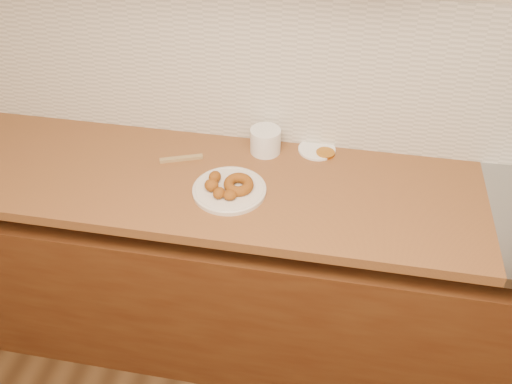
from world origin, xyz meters
TOP-DOWN VIEW (x-y plane):
  - wall_back at (0.00, 2.00)m, footprint 4.00×0.02m
  - base_cabinet at (0.00, 1.69)m, footprint 3.60×0.60m
  - butcher_block at (-0.65, 1.69)m, footprint 2.30×0.62m
  - backsplash at (0.00, 1.99)m, footprint 3.60×0.02m
  - donut_plate at (-0.40, 1.63)m, footprint 0.26×0.26m
  - ring_donut at (-0.37, 1.63)m, footprint 0.14×0.14m
  - fried_dough_chunks at (-0.44, 1.61)m, footprint 0.14×0.14m
  - plastic_tub at (-0.32, 1.90)m, footprint 0.14×0.14m
  - tub_lid at (-0.12, 1.94)m, footprint 0.18×0.18m
  - brass_jar_lid at (-0.09, 1.92)m, footprint 0.09×0.09m
  - wooden_utensil at (-0.63, 1.78)m, footprint 0.16×0.08m

SIDE VIEW (x-z plane):
  - base_cabinet at x=0.00m, z-range 0.00..0.77m
  - butcher_block at x=-0.65m, z-range 0.86..0.90m
  - tub_lid at x=-0.12m, z-range 0.90..0.91m
  - brass_jar_lid at x=-0.09m, z-range 0.90..0.91m
  - wooden_utensil at x=-0.63m, z-range 0.90..0.91m
  - donut_plate at x=-0.40m, z-range 0.90..0.92m
  - ring_donut at x=-0.37m, z-range 0.91..0.96m
  - fried_dough_chunks at x=-0.44m, z-range 0.91..0.96m
  - plastic_tub at x=-0.32m, z-range 0.90..1.00m
  - backsplash at x=0.00m, z-range 0.90..1.50m
  - wall_back at x=0.00m, z-range 0.00..2.70m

